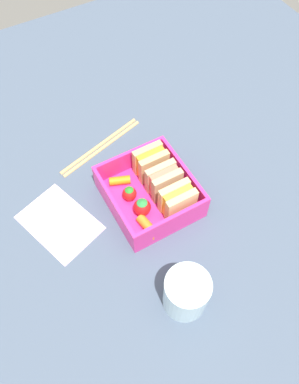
# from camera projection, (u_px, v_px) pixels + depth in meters

# --- Properties ---
(ground_plane) EXTENTS (1.20, 1.20, 0.02)m
(ground_plane) POSITION_uv_depth(u_px,v_px,m) (150.00, 203.00, 0.67)
(ground_plane) COLOR #455368
(bento_tray) EXTENTS (0.15, 0.14, 0.01)m
(bento_tray) POSITION_uv_depth(u_px,v_px,m) (150.00, 198.00, 0.65)
(bento_tray) COLOR #E32D89
(bento_tray) RESTS_ON ground_plane
(bento_rim) EXTENTS (0.15, 0.14, 0.04)m
(bento_rim) POSITION_uv_depth(u_px,v_px,m) (150.00, 190.00, 0.63)
(bento_rim) COLOR #E32D89
(bento_rim) RESTS_ON bento_tray
(sandwich_left) EXTENTS (0.03, 0.05, 0.06)m
(sandwich_left) POSITION_uv_depth(u_px,v_px,m) (151.00, 163.00, 0.65)
(sandwich_left) COLOR tan
(sandwich_left) RESTS_ON bento_tray
(sandwich_center_left) EXTENTS (0.03, 0.05, 0.06)m
(sandwich_center_left) POSITION_uv_depth(u_px,v_px,m) (164.00, 181.00, 0.63)
(sandwich_center_left) COLOR tan
(sandwich_center_left) RESTS_ON bento_tray
(sandwich_center) EXTENTS (0.03, 0.05, 0.06)m
(sandwich_center) POSITION_uv_depth(u_px,v_px,m) (177.00, 201.00, 0.61)
(sandwich_center) COLOR #E2BA7B
(sandwich_center) RESTS_ON bento_tray
(carrot_stick_left) EXTENTS (0.03, 0.04, 0.01)m
(carrot_stick_left) POSITION_uv_depth(u_px,v_px,m) (120.00, 180.00, 0.66)
(carrot_stick_left) COLOR orange
(carrot_stick_left) RESTS_ON bento_tray
(strawberry_far_left) EXTENTS (0.02, 0.02, 0.03)m
(strawberry_far_left) POSITION_uv_depth(u_px,v_px,m) (129.00, 193.00, 0.64)
(strawberry_far_left) COLOR red
(strawberry_far_left) RESTS_ON bento_tray
(strawberry_left) EXTENTS (0.03, 0.03, 0.04)m
(strawberry_left) POSITION_uv_depth(u_px,v_px,m) (142.00, 207.00, 0.62)
(strawberry_left) COLOR red
(strawberry_left) RESTS_ON bento_tray
(carrot_stick_far_left) EXTENTS (0.05, 0.02, 0.02)m
(carrot_stick_far_left) POSITION_uv_depth(u_px,v_px,m) (148.00, 227.00, 0.61)
(carrot_stick_far_left) COLOR orange
(carrot_stick_far_left) RESTS_ON bento_tray
(chopstick_pair) EXTENTS (0.07, 0.19, 0.01)m
(chopstick_pair) POSITION_uv_depth(u_px,v_px,m) (101.00, 146.00, 0.72)
(chopstick_pair) COLOR tan
(chopstick_pair) RESTS_ON ground_plane
(drinking_glass) EXTENTS (0.07, 0.07, 0.08)m
(drinking_glass) POSITION_uv_depth(u_px,v_px,m) (186.00, 293.00, 0.53)
(drinking_glass) COLOR silver
(drinking_glass) RESTS_ON ground_plane
(folded_napkin) EXTENTS (0.15, 0.13, 0.00)m
(folded_napkin) POSITION_uv_depth(u_px,v_px,m) (60.00, 222.00, 0.63)
(folded_napkin) COLOR silver
(folded_napkin) RESTS_ON ground_plane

